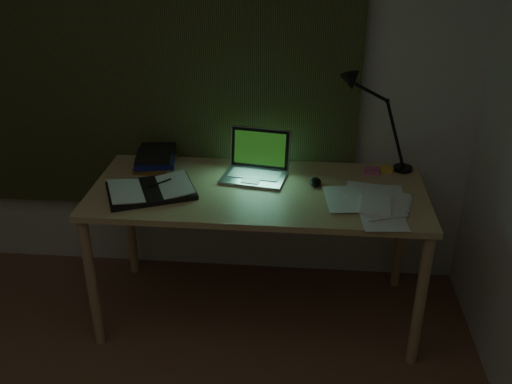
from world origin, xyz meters
TOP-DOWN VIEW (x-y plane):
  - wall_back at (0.00, 2.00)m, footprint 3.50×0.00m
  - curtain at (0.00, 1.96)m, footprint 2.20×0.06m
  - desk at (0.58, 1.55)m, footprint 1.71×0.75m
  - laptop at (0.55, 1.66)m, footprint 0.38×0.42m
  - open_textbook at (0.05, 1.45)m, footprint 0.51×0.44m
  - book_stack at (-0.00, 1.77)m, footprint 0.25×0.28m
  - loose_papers at (1.11, 1.42)m, footprint 0.42×0.43m
  - mouse at (0.87, 1.62)m, footprint 0.07×0.10m
  - sticky_yellow at (1.27, 1.84)m, footprint 0.08×0.08m
  - sticky_pink at (1.18, 1.81)m, footprint 0.09×0.09m
  - desk_lamp at (1.35, 1.85)m, footprint 0.40×0.33m

SIDE VIEW (x-z plane):
  - desk at x=0.58m, z-range 0.00..0.78m
  - sticky_yellow at x=1.27m, z-range 0.78..0.79m
  - sticky_pink at x=1.18m, z-range 0.78..0.80m
  - loose_papers at x=1.11m, z-range 0.78..0.80m
  - mouse at x=0.87m, z-range 0.78..0.81m
  - open_textbook at x=0.05m, z-range 0.78..0.81m
  - book_stack at x=0.00m, z-range 0.78..0.88m
  - laptop at x=0.55m, z-range 0.78..1.01m
  - desk_lamp at x=1.35m, z-range 0.78..1.33m
  - wall_back at x=0.00m, z-range 0.00..2.50m
  - curtain at x=0.00m, z-range 0.45..2.45m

